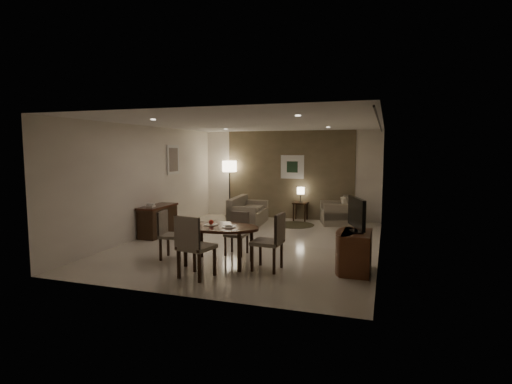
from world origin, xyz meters
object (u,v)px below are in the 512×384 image
(console_desk, at_px, (158,221))
(armchair, at_px, (337,210))
(tv_cabinet, at_px, (357,252))
(chair_far, at_px, (236,234))
(sofa, at_px, (248,211))
(floor_lamp, at_px, (230,189))
(chair_near, at_px, (197,246))
(chair_left, at_px, (173,235))
(dining_table, at_px, (219,245))
(side_table, at_px, (300,211))
(chair_right, at_px, (267,241))

(console_desk, xyz_separation_m, armchair, (4.02, 2.96, 0.03))
(tv_cabinet, bearing_deg, chair_far, 170.03)
(sofa, relative_size, floor_lamp, 0.92)
(chair_near, bearing_deg, chair_left, -32.14)
(chair_near, xyz_separation_m, chair_far, (0.11, 1.56, -0.10))
(dining_table, height_order, side_table, dining_table)
(chair_near, height_order, sofa, chair_near)
(console_desk, distance_m, armchair, 4.99)
(chair_far, height_order, chair_right, chair_right)
(chair_near, height_order, chair_right, chair_near)
(console_desk, distance_m, chair_far, 2.72)
(side_table, distance_m, floor_lamp, 2.37)
(tv_cabinet, relative_size, chair_near, 0.85)
(dining_table, bearing_deg, chair_far, 85.10)
(console_desk, bearing_deg, chair_far, -23.39)
(side_table, relative_size, floor_lamp, 0.31)
(chair_near, height_order, chair_far, chair_near)
(console_desk, xyz_separation_m, sofa, (1.61, 2.19, 0.01))
(console_desk, height_order, dining_table, console_desk)
(chair_right, xyz_separation_m, floor_lamp, (-2.76, 5.10, 0.38))
(chair_left, height_order, floor_lamp, floor_lamp)
(console_desk, height_order, armchair, armchair)
(sofa, bearing_deg, chair_near, -175.09)
(chair_far, relative_size, floor_lamp, 0.48)
(tv_cabinet, xyz_separation_m, chair_right, (-1.51, -0.37, 0.16))
(side_table, bearing_deg, chair_right, -84.70)
(console_desk, height_order, floor_lamp, floor_lamp)
(console_desk, xyz_separation_m, chair_left, (1.43, -1.75, 0.09))
(floor_lamp, bearing_deg, sofa, -46.12)
(chair_far, relative_size, side_table, 1.55)
(sofa, bearing_deg, console_desk, 139.48)
(dining_table, bearing_deg, tv_cabinet, 7.22)
(tv_cabinet, distance_m, chair_near, 2.76)
(chair_right, distance_m, sofa, 4.43)
(tv_cabinet, distance_m, side_table, 5.13)
(dining_table, distance_m, chair_near, 0.84)
(armchair, bearing_deg, chair_far, -36.83)
(side_table, height_order, floor_lamp, floor_lamp)
(dining_table, xyz_separation_m, chair_far, (0.06, 0.73, 0.07))
(armchair, height_order, side_table, armchair)
(chair_near, xyz_separation_m, armchair, (1.64, 5.59, -0.13))
(chair_right, height_order, armchair, chair_right)
(chair_far, bearing_deg, dining_table, -93.52)
(chair_left, bearing_deg, side_table, -24.61)
(sofa, bearing_deg, floor_lamp, 39.64)
(console_desk, bearing_deg, sofa, 53.73)
(dining_table, distance_m, floor_lamp, 5.38)
(sofa, relative_size, armchair, 1.81)
(chair_right, distance_m, floor_lamp, 5.81)
(console_desk, bearing_deg, tv_cabinet, -17.05)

